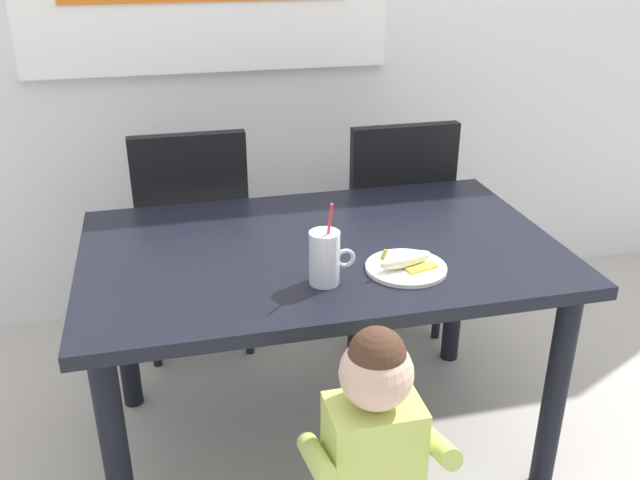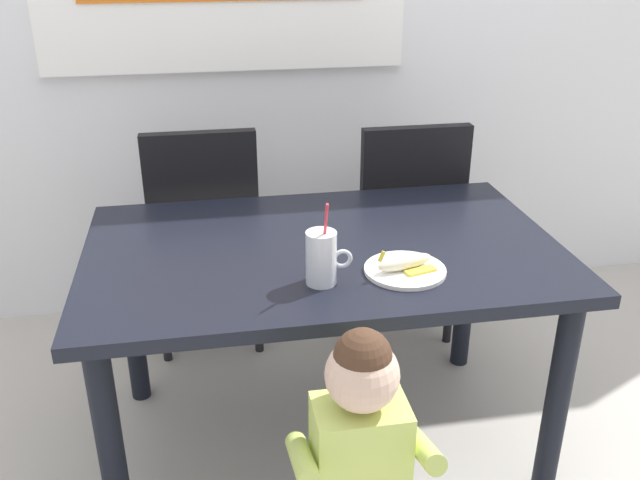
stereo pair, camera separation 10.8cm
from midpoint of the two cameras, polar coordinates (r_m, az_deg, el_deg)
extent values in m
plane|color=#B7B2A8|center=(2.49, -1.20, -16.25)|extent=(24.00, 24.00, 0.00)
cube|color=black|center=(2.09, -1.38, -0.95)|extent=(1.43, 0.89, 0.04)
cylinder|color=black|center=(1.97, -18.09, -17.32)|extent=(0.07, 0.07, 0.71)
cylinder|color=black|center=(2.21, 17.65, -12.06)|extent=(0.07, 0.07, 0.71)
cylinder|color=black|center=(2.56, -17.24, -6.48)|extent=(0.07, 0.07, 0.71)
cylinder|color=black|center=(2.75, 10.13, -3.43)|extent=(0.07, 0.07, 0.71)
cube|color=black|center=(2.88, -11.56, -0.13)|extent=(0.44, 0.44, 0.06)
cube|color=black|center=(2.59, -11.82, 3.49)|extent=(0.42, 0.05, 0.48)
cylinder|color=black|center=(3.16, -7.95, -2.33)|extent=(0.04, 0.04, 0.42)
cylinder|color=black|center=(3.16, -14.81, -3.01)|extent=(0.04, 0.04, 0.42)
cylinder|color=black|center=(2.83, -7.09, -5.74)|extent=(0.04, 0.04, 0.42)
cylinder|color=black|center=(2.83, -14.80, -6.51)|extent=(0.04, 0.04, 0.42)
cube|color=black|center=(2.94, 4.30, 0.85)|extent=(0.44, 0.44, 0.06)
cube|color=black|center=(2.66, 5.77, 4.48)|extent=(0.42, 0.05, 0.48)
cylinder|color=black|center=(3.26, 6.35, -1.39)|extent=(0.04, 0.04, 0.42)
cylinder|color=black|center=(3.16, -0.16, -2.10)|extent=(0.04, 0.04, 0.42)
cylinder|color=black|center=(2.95, 8.80, -4.53)|extent=(0.04, 0.04, 0.42)
cylinder|color=black|center=(2.84, 1.63, -5.47)|extent=(0.04, 0.04, 0.42)
cube|color=#C6DB66|center=(1.71, 2.54, -17.47)|extent=(0.22, 0.15, 0.30)
sphere|color=beige|center=(1.56, 2.70, -11.04)|extent=(0.17, 0.17, 0.17)
sphere|color=#472D1E|center=(1.53, 2.73, -9.62)|extent=(0.13, 0.13, 0.13)
cylinder|color=#C6DB66|center=(1.65, -2.18, -17.92)|extent=(0.05, 0.24, 0.13)
cylinder|color=#C6DB66|center=(1.71, 7.46, -16.30)|extent=(0.05, 0.24, 0.13)
cylinder|color=silver|center=(1.83, -1.31, -1.52)|extent=(0.08, 0.08, 0.15)
cylinder|color=beige|center=(1.85, -1.30, -2.35)|extent=(0.07, 0.07, 0.08)
torus|color=silver|center=(1.85, 0.45, -1.54)|extent=(0.06, 0.01, 0.06)
cylinder|color=#E5333F|center=(1.80, -1.04, 0.35)|extent=(0.01, 0.08, 0.21)
cylinder|color=white|center=(1.94, 5.60, -2.33)|extent=(0.23, 0.23, 0.01)
ellipsoid|color=#F4EAC6|center=(1.93, 5.58, -1.67)|extent=(0.18, 0.09, 0.04)
cube|color=yellow|center=(1.92, 6.88, -2.34)|extent=(0.10, 0.05, 0.01)
cube|color=yellow|center=(1.97, 5.44, -1.56)|extent=(0.10, 0.05, 0.01)
cylinder|color=yellow|center=(1.87, 3.71, -1.26)|extent=(0.03, 0.02, 0.03)
camera|label=1|loc=(0.05, -91.56, -0.72)|focal=38.46mm
camera|label=2|loc=(0.05, 88.44, 0.72)|focal=38.46mm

